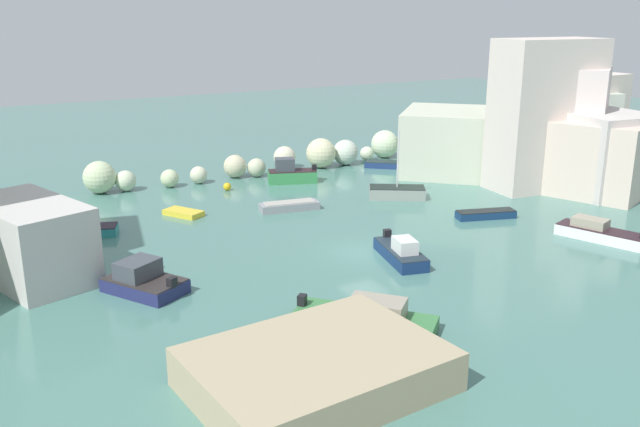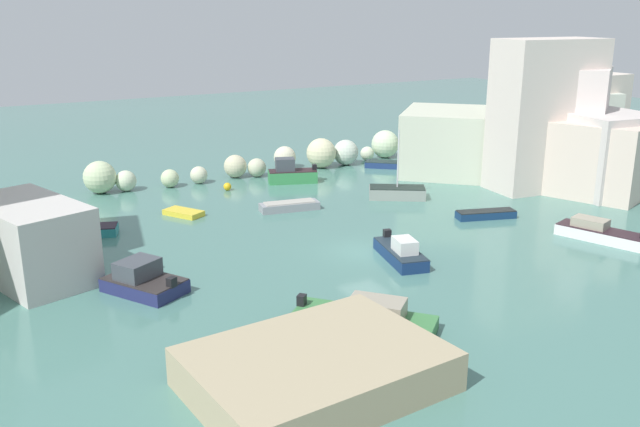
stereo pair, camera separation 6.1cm
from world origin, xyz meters
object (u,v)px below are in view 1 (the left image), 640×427
(stone_dock, at_px, (316,369))
(channel_buoy, at_px, (227,187))
(moored_boat_9, at_px, (486,214))
(moored_boat_5, at_px, (289,206))
(moored_boat_7, at_px, (368,317))
(moored_boat_6, at_px, (143,280))
(moored_boat_2, at_px, (599,232))
(moored_boat_10, at_px, (389,164))
(moored_boat_1, at_px, (401,252))
(moored_boat_8, at_px, (291,174))
(moored_boat_3, at_px, (91,231))
(moored_boat_4, at_px, (183,213))
(moored_boat_0, at_px, (397,192))

(stone_dock, bearing_deg, channel_buoy, 73.87)
(channel_buoy, relative_size, moored_boat_9, 0.15)
(moored_boat_5, relative_size, moored_boat_7, 0.72)
(moored_boat_6, bearing_deg, channel_buoy, -63.80)
(moored_boat_2, relative_size, moored_boat_10, 1.29)
(moored_boat_2, bearing_deg, moored_boat_1, 58.67)
(moored_boat_2, height_order, moored_boat_8, moored_boat_8)
(stone_dock, xyz_separation_m, moored_boat_7, (4.63, 3.39, -0.28))
(channel_buoy, relative_size, moored_boat_3, 0.18)
(moored_boat_4, bearing_deg, moored_boat_6, -56.92)
(moored_boat_0, bearing_deg, moored_boat_10, 91.08)
(channel_buoy, distance_m, moored_boat_7, 26.46)
(moored_boat_0, height_order, moored_boat_4, moored_boat_0)
(moored_boat_3, relative_size, moored_boat_5, 0.80)
(moored_boat_4, xyz_separation_m, moored_boat_9, (18.01, -11.09, 0.09))
(moored_boat_2, xyz_separation_m, moored_boat_4, (-20.91, 18.14, -0.31))
(moored_boat_1, relative_size, moored_boat_5, 1.12)
(moored_boat_0, bearing_deg, moored_boat_4, -159.91)
(moored_boat_3, xyz_separation_m, moored_boat_10, (28.04, 6.59, -0.02))
(moored_boat_1, relative_size, moored_boat_9, 1.16)
(moored_boat_5, relative_size, moored_boat_8, 1.02)
(moored_boat_1, height_order, moored_boat_6, moored_boat_6)
(moored_boat_6, xyz_separation_m, moored_boat_8, (17.30, 16.85, 0.14))
(moored_boat_2, bearing_deg, moored_boat_0, 2.03)
(stone_dock, bearing_deg, moored_boat_0, 47.79)
(moored_boat_9, bearing_deg, moored_boat_4, -13.55)
(moored_boat_2, height_order, moored_boat_7, moored_boat_7)
(moored_boat_2, bearing_deg, moored_boat_3, 40.93)
(stone_dock, height_order, moored_boat_6, moored_boat_6)
(channel_buoy, relative_size, moored_boat_1, 0.13)
(moored_boat_1, bearing_deg, stone_dock, -34.25)
(moored_boat_0, distance_m, moored_boat_7, 22.64)
(moored_boat_5, bearing_deg, moored_boat_1, 104.23)
(moored_boat_5, height_order, moored_boat_7, moored_boat_7)
(moored_boat_3, height_order, moored_boat_5, moored_boat_5)
(stone_dock, distance_m, channel_buoy, 30.77)
(moored_boat_2, relative_size, moored_boat_8, 1.30)
(moored_boat_4, height_order, moored_boat_5, moored_boat_5)
(moored_boat_6, height_order, moored_boat_10, moored_boat_6)
(channel_buoy, bearing_deg, stone_dock, -106.13)
(moored_boat_1, bearing_deg, moored_boat_3, -118.63)
(moored_boat_8, bearing_deg, moored_boat_9, 134.59)
(moored_boat_9, bearing_deg, moored_boat_0, -55.04)
(moored_boat_2, relative_size, moored_boat_6, 1.19)
(channel_buoy, relative_size, moored_boat_10, 0.15)
(moored_boat_4, bearing_deg, stone_dock, -36.79)
(moored_boat_2, bearing_deg, moored_boat_6, 59.82)
(moored_boat_7, xyz_separation_m, moored_boat_8, (9.59, 26.02, 0.24))
(moored_boat_9, bearing_deg, moored_boat_7, 49.55)
(moored_boat_4, xyz_separation_m, moored_boat_5, (7.07, -2.55, 0.12))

